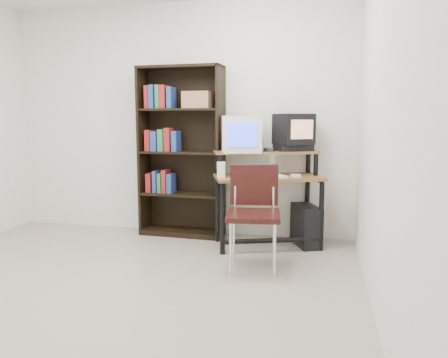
% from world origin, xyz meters
% --- Properties ---
extents(floor, '(4.00, 4.00, 0.01)m').
position_xyz_m(floor, '(0.00, 0.00, -0.01)').
color(floor, '#B4AC95').
rests_on(floor, ground).
extents(back_wall, '(4.00, 0.01, 2.60)m').
position_xyz_m(back_wall, '(0.00, 2.00, 1.30)').
color(back_wall, white).
rests_on(back_wall, floor).
extents(right_wall, '(0.01, 4.00, 2.60)m').
position_xyz_m(right_wall, '(2.00, 0.00, 1.30)').
color(right_wall, white).
rests_on(right_wall, floor).
extents(computer_desk, '(1.19, 0.86, 0.98)m').
position_xyz_m(computer_desk, '(1.09, 1.62, 0.67)').
color(computer_desk, brown).
rests_on(computer_desk, floor).
extents(crt_monitor, '(0.48, 0.48, 0.37)m').
position_xyz_m(crt_monitor, '(0.81, 1.63, 1.16)').
color(crt_monitor, silver).
rests_on(crt_monitor, computer_desk).
extents(vcr, '(0.44, 0.40, 0.08)m').
position_xyz_m(vcr, '(1.33, 1.80, 1.01)').
color(vcr, black).
rests_on(vcr, computer_desk).
extents(crt_tv, '(0.46, 0.46, 0.31)m').
position_xyz_m(crt_tv, '(1.33, 1.79, 1.21)').
color(crt_tv, black).
rests_on(crt_tv, vcr).
extents(cd_spindle, '(0.15, 0.15, 0.05)m').
position_xyz_m(cd_spindle, '(1.10, 1.63, 0.99)').
color(cd_spindle, '#26262B').
rests_on(cd_spindle, computer_desk).
extents(keyboard, '(0.51, 0.42, 0.03)m').
position_xyz_m(keyboard, '(1.06, 1.44, 0.74)').
color(keyboard, silver).
rests_on(keyboard, computer_desk).
extents(mousepad, '(0.27, 0.25, 0.01)m').
position_xyz_m(mousepad, '(1.38, 1.63, 0.72)').
color(mousepad, black).
rests_on(mousepad, computer_desk).
extents(mouse, '(0.10, 0.07, 0.03)m').
position_xyz_m(mouse, '(1.38, 1.62, 0.74)').
color(mouse, white).
rests_on(mouse, mousepad).
extents(desk_speaker, '(0.09, 0.09, 0.17)m').
position_xyz_m(desk_speaker, '(0.66, 1.37, 0.80)').
color(desk_speaker, silver).
rests_on(desk_speaker, computer_desk).
extents(pc_tower, '(0.36, 0.49, 0.42)m').
position_xyz_m(pc_tower, '(1.49, 1.71, 0.21)').
color(pc_tower, black).
rests_on(pc_tower, floor).
extents(school_chair, '(0.51, 0.51, 0.90)m').
position_xyz_m(school_chair, '(1.06, 0.92, 0.56)').
color(school_chair, black).
rests_on(school_chair, floor).
extents(bookshelf, '(0.95, 0.36, 1.88)m').
position_xyz_m(bookshelf, '(0.09, 1.86, 0.96)').
color(bookshelf, black).
rests_on(bookshelf, floor).
extents(wall_outlet, '(0.02, 0.08, 0.12)m').
position_xyz_m(wall_outlet, '(1.99, 1.15, 0.30)').
color(wall_outlet, beige).
rests_on(wall_outlet, right_wall).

